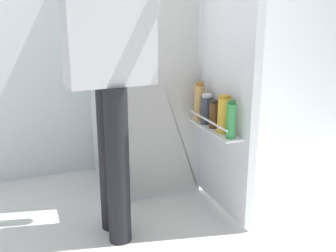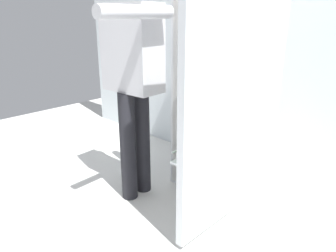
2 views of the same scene
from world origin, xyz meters
name	(u,v)px [view 1 (image 1 of 2)]	position (x,y,z in m)	size (l,w,h in m)	color
ground_plane	(172,215)	(0.00, 0.00, 0.00)	(6.24, 6.24, 0.00)	silver
kitchen_wall	(125,3)	(0.00, 0.94, 1.23)	(4.40, 0.10, 2.47)	silver
refrigerator	(147,60)	(0.02, 0.52, 0.87)	(0.65, 1.22, 1.75)	silver
person	(111,49)	(-0.35, -0.07, 1.01)	(0.56, 0.73, 1.68)	black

